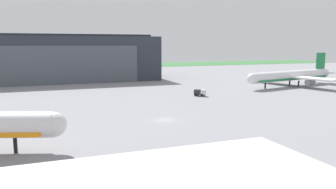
% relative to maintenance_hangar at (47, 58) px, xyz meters
% --- Properties ---
extents(ground_plane, '(440.00, 440.00, 0.00)m').
position_rel_maintenance_hangar_xyz_m(ground_plane, '(20.73, -94.44, -9.83)').
color(ground_plane, gray).
extents(grass_field_strip, '(440.00, 56.00, 0.08)m').
position_rel_maintenance_hangar_xyz_m(grass_field_strip, '(20.73, 93.72, -9.79)').
color(grass_field_strip, '#3D733F').
rests_on(grass_field_strip, ground_plane).
extents(maintenance_hangar, '(94.29, 39.67, 20.57)m').
position_rel_maintenance_hangar_xyz_m(maintenance_hangar, '(0.00, 0.00, 0.00)').
color(maintenance_hangar, '#2D333D').
rests_on(maintenance_hangar, ground_plane).
extents(airliner_far_left, '(45.68, 35.92, 12.60)m').
position_rel_maintenance_hangar_xyz_m(airliner_far_left, '(86.97, -56.77, -5.84)').
color(airliner_far_left, white).
rests_on(airliner_far_left, ground_plane).
extents(pushback_tractor, '(3.55, 3.70, 2.08)m').
position_rel_maintenance_hangar_xyz_m(pushback_tractor, '(42.74, -66.81, -8.66)').
color(pushback_tractor, silver).
rests_on(pushback_tractor, ground_plane).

